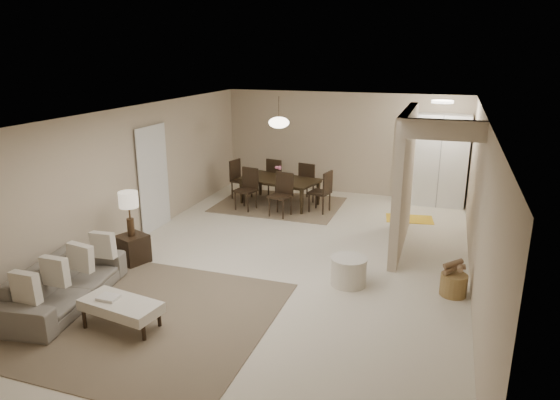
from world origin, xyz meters
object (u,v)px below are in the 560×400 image
(sofa, at_px, (65,284))
(ottoman_bench, at_px, (121,307))
(round_pouf, at_px, (349,271))
(side_table, at_px, (133,249))
(wicker_basket, at_px, (454,285))
(dining_table, at_px, (279,192))
(pantry_cabinet, at_px, (440,160))

(sofa, height_order, ottoman_bench, sofa)
(round_pouf, bearing_deg, ottoman_bench, -139.12)
(ottoman_bench, xyz_separation_m, side_table, (-1.09, 1.84, -0.06))
(sofa, distance_m, side_table, 1.54)
(wicker_basket, xyz_separation_m, dining_table, (-3.88, 3.44, 0.15))
(wicker_basket, bearing_deg, sofa, -158.62)
(round_pouf, relative_size, dining_table, 0.32)
(side_table, xyz_separation_m, round_pouf, (3.62, 0.35, -0.02))
(wicker_basket, distance_m, dining_table, 5.19)
(ottoman_bench, xyz_separation_m, wicker_basket, (4.06, 2.34, -0.14))
(ottoman_bench, bearing_deg, sofa, 173.88)
(side_table, relative_size, dining_table, 0.27)
(round_pouf, relative_size, wicker_basket, 1.46)
(pantry_cabinet, bearing_deg, side_table, -132.61)
(sofa, relative_size, round_pouf, 3.73)
(side_table, distance_m, round_pouf, 3.64)
(ottoman_bench, height_order, side_table, side_table)
(pantry_cabinet, bearing_deg, dining_table, -160.55)
(ottoman_bench, distance_m, wicker_basket, 4.68)
(ottoman_bench, bearing_deg, side_table, 129.33)
(wicker_basket, bearing_deg, round_pouf, -174.49)
(round_pouf, height_order, wicker_basket, round_pouf)
(pantry_cabinet, distance_m, ottoman_bench, 7.93)
(dining_table, bearing_deg, ottoman_bench, -79.75)
(pantry_cabinet, relative_size, round_pouf, 3.75)
(ottoman_bench, relative_size, round_pouf, 2.01)
(sofa, bearing_deg, side_table, -10.49)
(ottoman_bench, height_order, wicker_basket, ottoman_bench)
(pantry_cabinet, distance_m, wicker_basket, 4.77)
(round_pouf, bearing_deg, dining_table, 123.30)
(ottoman_bench, distance_m, side_table, 2.14)
(pantry_cabinet, height_order, dining_table, pantry_cabinet)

